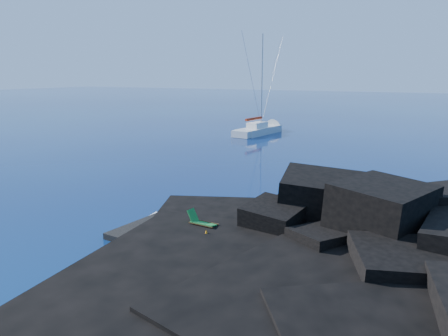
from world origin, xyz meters
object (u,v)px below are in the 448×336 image
at_px(deck_chair, 204,220).
at_px(marker_cone, 206,234).
at_px(sunbather, 196,234).
at_px(sailboat, 259,134).

xyz_separation_m(deck_chair, marker_cone, (0.80, -1.09, -0.33)).
bearing_deg(marker_cone, sunbather, -177.90).
distance_m(deck_chair, sunbather, 1.20).
height_order(sailboat, sunbather, sailboat).
height_order(deck_chair, sunbather, deck_chair).
bearing_deg(deck_chair, sunbather, -77.51).
distance_m(sailboat, marker_cone, 43.29).
xyz_separation_m(sailboat, marker_cone, (14.41, -40.81, 0.59)).
relative_size(sunbather, marker_cone, 3.26).
bearing_deg(deck_chair, sailboat, 113.25).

